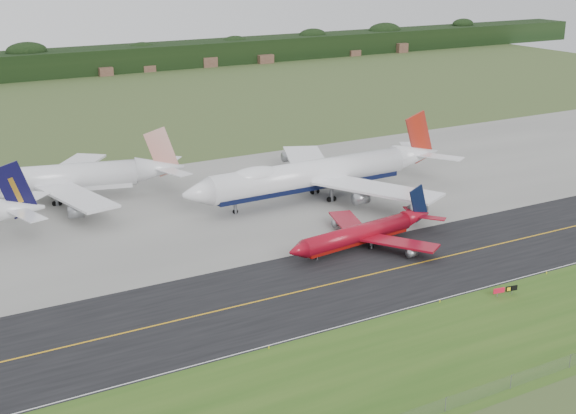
# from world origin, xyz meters

# --- Properties ---
(ground) EXTENTS (600.00, 600.00, 0.00)m
(ground) POSITION_xyz_m (0.00, 0.00, 0.00)
(ground) COLOR #3C5025
(ground) RESTS_ON ground
(grass_verge) EXTENTS (400.00, 30.00, 0.01)m
(grass_verge) POSITION_xyz_m (0.00, -35.00, 0.01)
(grass_verge) COLOR #2B5118
(grass_verge) RESTS_ON ground
(taxiway) EXTENTS (400.00, 32.00, 0.02)m
(taxiway) POSITION_xyz_m (0.00, -4.00, 0.01)
(taxiway) COLOR black
(taxiway) RESTS_ON ground
(apron) EXTENTS (400.00, 78.00, 0.01)m
(apron) POSITION_xyz_m (0.00, 51.00, 0.01)
(apron) COLOR slate
(apron) RESTS_ON ground
(taxiway_centreline) EXTENTS (400.00, 0.40, 0.00)m
(taxiway_centreline) POSITION_xyz_m (0.00, -4.00, 0.03)
(taxiway_centreline) COLOR gold
(taxiway_centreline) RESTS_ON taxiway
(taxiway_edge_line) EXTENTS (400.00, 0.25, 0.00)m
(taxiway_edge_line) POSITION_xyz_m (0.00, -19.50, 0.03)
(taxiway_edge_line) COLOR silver
(taxiway_edge_line) RESTS_ON taxiway
(perimeter_fence) EXTENTS (320.00, 0.10, 320.00)m
(perimeter_fence) POSITION_xyz_m (0.00, -48.00, 1.10)
(perimeter_fence) COLOR slate
(perimeter_fence) RESTS_ON ground
(horizon_treeline) EXTENTS (700.00, 25.00, 12.00)m
(horizon_treeline) POSITION_xyz_m (0.00, 273.76, 5.47)
(horizon_treeline) COLOR black
(horizon_treeline) RESTS_ON ground
(jet_ba_747) EXTENTS (75.06, 62.26, 18.90)m
(jet_ba_747) POSITION_xyz_m (17.79, 42.40, 6.43)
(jet_ba_747) COLOR white
(jet_ba_747) RESTS_ON ground
(jet_red_737) EXTENTS (39.00, 31.55, 10.53)m
(jet_red_737) POSITION_xyz_m (8.76, 9.36, 2.91)
(jet_red_737) COLOR maroon
(jet_red_737) RESTS_ON ground
(jet_star_tail) EXTENTS (64.34, 52.83, 17.12)m
(jet_star_tail) POSITION_xyz_m (-39.54, 72.55, 5.71)
(jet_star_tail) COLOR silver
(jet_star_tail) RESTS_ON ground
(taxiway_sign) EXTENTS (5.01, 0.94, 1.68)m
(taxiway_sign) POSITION_xyz_m (16.32, -24.01, 1.18)
(taxiway_sign) COLOR slate
(taxiway_sign) RESTS_ON ground
(edge_marker_left) EXTENTS (0.16, 0.16, 0.50)m
(edge_marker_left) POSITION_xyz_m (-30.23, -20.50, 0.25)
(edge_marker_left) COLOR yellow
(edge_marker_left) RESTS_ON ground
(edge_marker_center) EXTENTS (0.16, 0.16, 0.50)m
(edge_marker_center) POSITION_xyz_m (4.20, -20.50, 0.25)
(edge_marker_center) COLOR yellow
(edge_marker_center) RESTS_ON ground
(edge_marker_right) EXTENTS (0.16, 0.16, 0.50)m
(edge_marker_right) POSITION_xyz_m (30.60, -20.50, 0.25)
(edge_marker_right) COLOR yellow
(edge_marker_right) RESTS_ON ground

